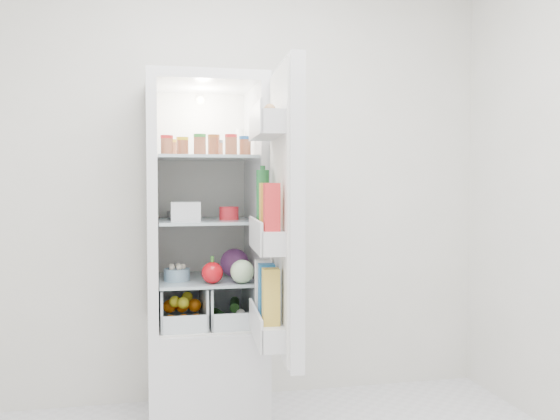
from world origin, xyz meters
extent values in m
cube|color=silver|center=(0.00, 1.50, 1.30)|extent=(3.00, 0.02, 2.60)
cube|color=silver|center=(-0.20, 1.21, 0.25)|extent=(0.60, 0.60, 0.50)
cube|color=silver|center=(-0.20, 1.21, 1.77)|extent=(0.60, 0.60, 0.05)
cube|color=silver|center=(-0.20, 1.49, 1.12)|extent=(0.60, 0.05, 1.25)
cube|color=silver|center=(-0.47, 1.21, 1.12)|extent=(0.05, 0.60, 1.25)
cube|color=silver|center=(0.07, 1.21, 1.12)|extent=(0.05, 0.60, 1.25)
cube|color=white|center=(-0.20, 1.46, 1.12)|extent=(0.50, 0.01, 1.25)
sphere|color=white|center=(-0.20, 1.42, 1.71)|extent=(0.05, 0.05, 0.05)
cube|color=#9DB0B8|center=(-0.20, 1.19, 0.74)|extent=(0.49, 0.53, 0.01)
cube|color=#9DB0B8|center=(-0.20, 1.19, 1.05)|extent=(0.49, 0.53, 0.02)
cube|color=#9DB0B8|center=(-0.20, 1.19, 1.38)|extent=(0.49, 0.53, 0.02)
cylinder|color=#B21919|center=(-0.40, 1.05, 1.43)|extent=(0.06, 0.06, 0.08)
cylinder|color=gold|center=(-0.32, 1.10, 1.43)|extent=(0.06, 0.06, 0.08)
cylinder|color=#267226|center=(-0.24, 1.02, 1.43)|extent=(0.06, 0.06, 0.08)
cylinder|color=brown|center=(-0.16, 1.12, 1.43)|extent=(0.06, 0.06, 0.08)
cylinder|color=#B21919|center=(-0.08, 1.05, 1.43)|extent=(0.06, 0.06, 0.08)
cylinder|color=#194C8C|center=(0.00, 1.10, 1.43)|extent=(0.06, 0.06, 0.08)
cylinder|color=#BF8C19|center=(-0.36, 1.28, 1.43)|extent=(0.06, 0.06, 0.08)
cylinder|color=#4C4C4C|center=(-0.12, 1.30, 1.43)|extent=(0.06, 0.06, 0.08)
cylinder|color=white|center=(0.01, 1.36, 1.47)|extent=(0.06, 0.06, 0.16)
cube|color=silver|center=(-0.30, 1.12, 1.11)|extent=(0.16, 0.16, 0.10)
cylinder|color=red|center=(-0.08, 1.15, 1.09)|extent=(0.13, 0.13, 0.07)
cube|color=silver|center=(-0.31, 1.37, 1.08)|extent=(0.16, 0.13, 0.04)
sphere|color=#4C1D55|center=(-0.05, 1.19, 0.82)|extent=(0.15, 0.15, 0.15)
sphere|color=red|center=(-0.18, 1.00, 0.80)|extent=(0.11, 0.11, 0.11)
cylinder|color=#82A9C2|center=(-0.35, 1.13, 0.78)|extent=(0.14, 0.14, 0.06)
sphere|color=#B2D49F|center=(-0.04, 0.97, 0.81)|extent=(0.12, 0.12, 0.12)
sphere|color=orange|center=(-0.39, 1.06, 0.55)|extent=(0.07, 0.07, 0.07)
sphere|color=orange|center=(-0.32, 1.06, 0.55)|extent=(0.07, 0.07, 0.07)
sphere|color=orange|center=(-0.26, 1.06, 0.55)|extent=(0.07, 0.07, 0.07)
sphere|color=orange|center=(-0.39, 1.19, 0.61)|extent=(0.07, 0.07, 0.07)
sphere|color=orange|center=(-0.32, 1.19, 0.61)|extent=(0.07, 0.07, 0.07)
sphere|color=orange|center=(-0.26, 1.19, 0.61)|extent=(0.07, 0.07, 0.07)
sphere|color=yellow|center=(-0.36, 1.12, 0.64)|extent=(0.06, 0.06, 0.06)
sphere|color=yellow|center=(-0.29, 1.24, 0.64)|extent=(0.06, 0.06, 0.06)
sphere|color=yellow|center=(-0.32, 1.08, 0.64)|extent=(0.06, 0.06, 0.06)
cylinder|color=#1E4A18|center=(-0.12, 1.19, 0.54)|extent=(0.09, 0.21, 0.05)
cylinder|color=#1E4A18|center=(-0.04, 1.24, 0.59)|extent=(0.08, 0.21, 0.05)
sphere|color=white|center=(-0.08, 1.06, 0.54)|extent=(0.05, 0.05, 0.05)
sphere|color=white|center=(-0.03, 1.08, 0.57)|extent=(0.05, 0.05, 0.05)
cube|color=silver|center=(0.11, 0.61, 1.12)|extent=(0.11, 0.60, 1.30)
cube|color=white|center=(0.07, 0.61, 1.12)|extent=(0.05, 0.56, 1.26)
cube|color=silver|center=(0.02, 0.62, 1.50)|extent=(0.15, 0.51, 0.10)
cube|color=silver|center=(0.02, 0.62, 1.00)|extent=(0.15, 0.51, 0.10)
cube|color=silver|center=(0.02, 0.62, 0.60)|extent=(0.15, 0.51, 0.10)
sphere|color=#9E7147|center=(0.01, 0.50, 1.56)|extent=(0.05, 0.05, 0.05)
sphere|color=#9E7147|center=(0.01, 0.58, 1.56)|extent=(0.05, 0.05, 0.05)
sphere|color=#9E7147|center=(0.02, 0.66, 1.56)|extent=(0.05, 0.05, 0.05)
sphere|color=#9E7147|center=(0.03, 0.74, 1.56)|extent=(0.05, 0.05, 0.05)
sphere|color=#9E7147|center=(0.03, 0.81, 1.56)|extent=(0.05, 0.05, 0.05)
cylinder|color=#1C622C|center=(0.03, 0.77, 1.18)|extent=(0.06, 0.06, 0.26)
cube|color=gold|center=(0.01, 0.59, 1.15)|extent=(0.07, 0.07, 0.20)
cube|color=red|center=(0.00, 0.44, 1.15)|extent=(0.07, 0.07, 0.20)
cube|color=white|center=(0.03, 0.77, 0.77)|extent=(0.08, 0.08, 0.24)
cube|color=#2575BC|center=(0.02, 0.62, 0.77)|extent=(0.08, 0.08, 0.24)
cube|color=gold|center=(0.01, 0.47, 0.77)|extent=(0.08, 0.08, 0.24)
camera|label=1|loc=(-0.52, -2.09, 1.25)|focal=40.00mm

